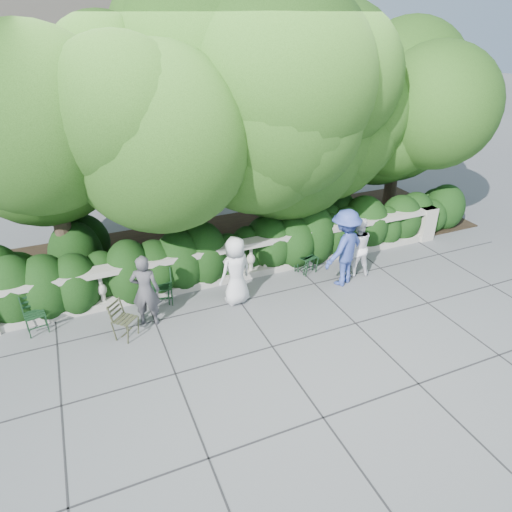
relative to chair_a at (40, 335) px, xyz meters
name	(u,v)px	position (x,y,z in m)	size (l,w,h in m)	color
ground	(274,315)	(4.81, -1.25, 0.00)	(90.00, 90.00, 0.00)	#515359
balustrade	(243,260)	(4.81, 0.55, 0.49)	(12.00, 0.44, 1.00)	#9E998E
shrub_hedge	(228,257)	(4.81, 1.75, 0.00)	(15.00, 2.60, 1.70)	black
tree_canopy	(246,106)	(5.49, 1.94, 3.96)	(15.04, 6.52, 6.78)	#3F3023
chair_a	(40,335)	(0.00, 0.00, 0.00)	(0.44, 0.48, 0.84)	black
chair_b	(162,306)	(2.58, 0.08, 0.00)	(0.44, 0.48, 0.84)	black
chair_c	(165,306)	(2.65, 0.03, 0.00)	(0.44, 0.48, 0.84)	black
chair_d	(308,273)	(6.43, 0.09, 0.00)	(0.44, 0.48, 0.84)	black
chair_e	(311,274)	(6.45, -0.01, 0.00)	(0.44, 0.48, 0.84)	black
chair_f	(354,266)	(7.74, -0.05, 0.00)	(0.44, 0.48, 0.84)	black
chair_weathered	(133,339)	(1.77, -0.87, 0.00)	(0.44, 0.48, 0.84)	black
person_businessman	(236,271)	(4.24, -0.41, 0.82)	(0.80, 0.52, 1.64)	silver
person_woman_grey	(145,291)	(2.20, -0.45, 0.82)	(0.60, 0.39, 1.64)	#444348
person_casual_man	(357,247)	(7.51, -0.41, 0.78)	(0.76, 0.59, 1.56)	white
person_older_blue	(345,248)	(6.95, -0.66, 0.97)	(1.26, 0.72, 1.95)	#314495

